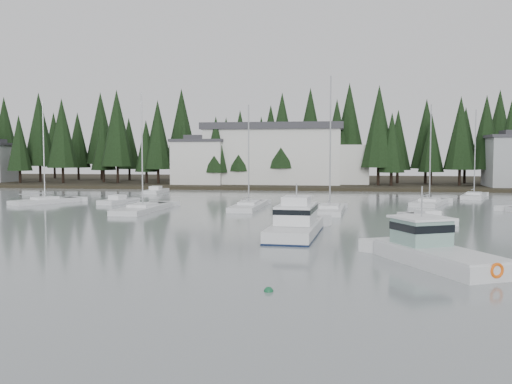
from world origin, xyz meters
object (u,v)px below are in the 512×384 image
at_px(sailboat_2, 45,203).
at_px(sailboat_9, 330,211).
at_px(runabout_4, 117,202).
at_px(sailboat_1, 143,210).
at_px(sailboat_10, 249,208).
at_px(house_west, 200,161).
at_px(sailboat_0, 429,204).
at_px(runabout_3, 156,192).
at_px(sailboat_4, 474,197).
at_px(cabin_cruiser_center, 296,226).
at_px(lobster_boat_teal, 435,254).
at_px(harbor_inn, 285,155).
at_px(runabout_1, 427,220).

bearing_deg(sailboat_2, sailboat_9, -70.55).
bearing_deg(runabout_4, sailboat_1, -128.02).
relative_size(sailboat_2, sailboat_10, 1.08).
distance_m(house_west, sailboat_0, 47.83).
xyz_separation_m(house_west, sailboat_0, (35.33, -31.91, -4.59)).
xyz_separation_m(sailboat_10, runabout_3, (-17.93, 22.10, 0.08)).
bearing_deg(sailboat_2, sailboat_1, -86.74).
height_order(sailboat_0, sailboat_4, sailboat_4).
distance_m(cabin_cruiser_center, sailboat_9, 16.85).
distance_m(house_west, runabout_4, 35.69).
xyz_separation_m(sailboat_10, runabout_4, (-16.47, 3.66, 0.08)).
xyz_separation_m(cabin_cruiser_center, lobster_boat_teal, (8.21, -9.86, -0.09)).
relative_size(cabin_cruiser_center, sailboat_4, 0.83).
bearing_deg(cabin_cruiser_center, harbor_inn, 9.69).
bearing_deg(sailboat_4, runabout_1, 178.60).
bearing_deg(sailboat_10, sailboat_0, -69.21).
bearing_deg(runabout_3, cabin_cruiser_center, -151.49).
bearing_deg(sailboat_9, runabout_3, 49.68).
xyz_separation_m(sailboat_4, runabout_1, (-10.19, -28.90, 0.06)).
relative_size(harbor_inn, sailboat_0, 2.44).
bearing_deg(sailboat_2, sailboat_0, -55.39).
height_order(sailboat_2, sailboat_10, sailboat_2).
relative_size(house_west, runabout_4, 1.75).
bearing_deg(sailboat_2, runabout_1, -77.52).
relative_size(harbor_inn, lobster_boat_teal, 3.33).
height_order(runabout_3, runabout_4, same).
height_order(house_west, runabout_1, house_west).
distance_m(cabin_cruiser_center, lobster_boat_teal, 12.84).
distance_m(runabout_1, runabout_3, 47.65).
height_order(harbor_inn, runabout_1, harbor_inn).
height_order(sailboat_10, runabout_4, sailboat_10).
relative_size(sailboat_1, sailboat_9, 0.89).
xyz_separation_m(lobster_boat_teal, runabout_3, (-32.84, 51.72, -0.43)).
height_order(harbor_inn, sailboat_10, harbor_inn).
bearing_deg(runabout_1, sailboat_4, -39.33).
xyz_separation_m(house_west, sailboat_10, (15.31, -39.04, -4.60)).
distance_m(sailboat_1, runabout_1, 28.27).
relative_size(runabout_1, runabout_4, 1.24).
bearing_deg(sailboat_4, sailboat_10, 142.59).
relative_size(harbor_inn, runabout_1, 4.36).
bearing_deg(lobster_boat_teal, runabout_3, 5.57).
xyz_separation_m(sailboat_9, runabout_4, (-25.26, 6.70, 0.05)).
distance_m(sailboat_0, runabout_4, 36.65).
bearing_deg(runabout_4, runabout_3, 19.69).
relative_size(cabin_cruiser_center, runabout_3, 1.55).
bearing_deg(house_west, sailboat_1, -83.53).
distance_m(runabout_1, runabout_4, 36.45).
bearing_deg(sailboat_0, harbor_inn, 49.67).
bearing_deg(sailboat_2, harbor_inn, -3.12).
xyz_separation_m(sailboat_1, sailboat_9, (19.17, 1.44, 0.03)).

